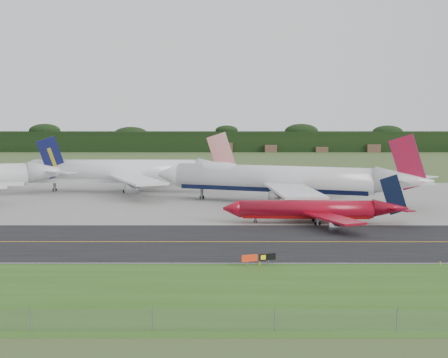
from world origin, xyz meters
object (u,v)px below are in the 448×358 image
Objects in this scene: jet_red_737 at (316,210)px; jet_star_tail at (128,172)px; taxiway_sign at (259,258)px; jet_ba_747 at (282,179)px.

jet_star_tail is (-45.04, 51.74, 2.90)m from jet_red_737.
jet_star_tail reaches higher than taxiway_sign.
jet_ba_747 reaches higher than jet_red_737.
jet_red_737 is at bearing 69.35° from taxiway_sign.
taxiway_sign is (-13.25, -35.16, -1.54)m from jet_red_737.
jet_ba_747 reaches higher than taxiway_sign.
jet_ba_747 is 65.10m from taxiway_sign.
jet_ba_747 is 46.85m from jet_star_tail.
jet_red_737 is (4.02, -29.11, -3.13)m from jet_ba_747.
jet_ba_747 is 1.82× the size of jet_red_737.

